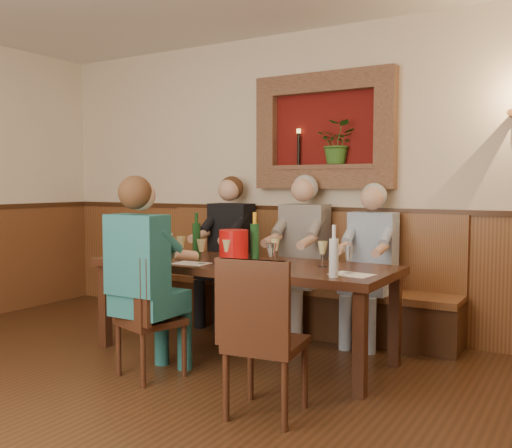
{
  "coord_description": "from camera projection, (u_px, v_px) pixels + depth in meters",
  "views": [
    {
      "loc": [
        2.37,
        -1.92,
        1.36
      ],
      "look_at": [
        0.1,
        1.9,
        1.05
      ],
      "focal_mm": 40.0,
      "sensor_mm": 36.0,
      "label": 1
    }
  ],
  "objects": [
    {
      "name": "ground_plane",
      "position": [
        52.0,
        448.0,
        2.95
      ],
      "size": [
        6.0,
        6.0,
        0.0
      ],
      "primitive_type": "plane",
      "color": "#361E0F",
      "rests_on": "ground"
    },
    {
      "name": "room_shell",
      "position": [
        42.0,
        77.0,
        2.81
      ],
      "size": [
        6.04,
        6.04,
        2.82
      ],
      "color": "beige",
      "rests_on": "ground"
    },
    {
      "name": "wainscoting",
      "position": [
        49.0,
        336.0,
        2.9
      ],
      "size": [
        6.02,
        6.02,
        1.15
      ],
      "color": "brown",
      "rests_on": "ground"
    },
    {
      "name": "wall_niche",
      "position": [
        327.0,
        136.0,
        5.22
      ],
      "size": [
        1.36,
        0.3,
        1.06
      ],
      "color": "#60100D",
      "rests_on": "ground"
    },
    {
      "name": "dining_table",
      "position": [
        242.0,
        271.0,
        4.48
      ],
      "size": [
        2.4,
        0.9,
        0.75
      ],
      "color": "#371C10",
      "rests_on": "ground"
    },
    {
      "name": "bench",
      "position": [
        296.0,
        295.0,
        5.32
      ],
      "size": [
        3.0,
        0.45,
        1.11
      ],
      "color": "#381E0F",
      "rests_on": "ground"
    },
    {
      "name": "chair_near_left",
      "position": [
        149.0,
        341.0,
        4.02
      ],
      "size": [
        0.49,
        0.49,
        0.88
      ],
      "rotation": [
        0.0,
        0.0,
        -0.3
      ],
      "color": "#371C10",
      "rests_on": "ground"
    },
    {
      "name": "chair_near_right",
      "position": [
        265.0,
        370.0,
        3.34
      ],
      "size": [
        0.47,
        0.47,
        0.94
      ],
      "rotation": [
        0.0,
        0.0,
        0.14
      ],
      "color": "#371C10",
      "rests_on": "ground"
    },
    {
      "name": "person_bench_left",
      "position": [
        226.0,
        262.0,
        5.57
      ],
      "size": [
        0.43,
        0.52,
        1.44
      ],
      "color": "black",
      "rests_on": "ground"
    },
    {
      "name": "person_bench_mid",
      "position": [
        300.0,
        268.0,
        5.16
      ],
      "size": [
        0.43,
        0.53,
        1.45
      ],
      "color": "#575350",
      "rests_on": "ground"
    },
    {
      "name": "person_bench_right",
      "position": [
        369.0,
        278.0,
        4.83
      ],
      "size": [
        0.4,
        0.49,
        1.37
      ],
      "color": "#2A4B80",
      "rests_on": "ground"
    },
    {
      "name": "person_chair_front",
      "position": [
        147.0,
        295.0,
        3.98
      ],
      "size": [
        0.42,
        0.51,
        1.42
      ],
      "color": "navy",
      "rests_on": "ground"
    },
    {
      "name": "spittoon_bucket",
      "position": [
        234.0,
        246.0,
        4.42
      ],
      "size": [
        0.25,
        0.25,
        0.26
      ],
      "primitive_type": "cylinder",
      "rotation": [
        0.0,
        0.0,
        0.13
      ],
      "color": "red",
      "rests_on": "dining_table"
    },
    {
      "name": "wine_bottle_green_a",
      "position": [
        255.0,
        241.0,
        4.49
      ],
      "size": [
        0.08,
        0.08,
        0.39
      ],
      "rotation": [
        0.0,
        0.0,
        0.16
      ],
      "color": "#19471E",
      "rests_on": "dining_table"
    },
    {
      "name": "wine_bottle_green_b",
      "position": [
        197.0,
        239.0,
        4.8
      ],
      "size": [
        0.08,
        0.08,
        0.37
      ],
      "rotation": [
        0.0,
        0.0,
        0.21
      ],
      "color": "#19471E",
      "rests_on": "dining_table"
    },
    {
      "name": "water_bottle",
      "position": [
        334.0,
        256.0,
        3.73
      ],
      "size": [
        0.07,
        0.07,
        0.35
      ],
      "rotation": [
        0.0,
        0.0,
        -0.2
      ],
      "color": "silver",
      "rests_on": "dining_table"
    },
    {
      "name": "tasting_sheet_a",
      "position": [
        148.0,
        258.0,
        4.7
      ],
      "size": [
        0.3,
        0.23,
        0.0
      ],
      "primitive_type": "cube",
      "rotation": [
        0.0,
        0.0,
        0.14
      ],
      "color": "white",
      "rests_on": "dining_table"
    },
    {
      "name": "tasting_sheet_b",
      "position": [
        240.0,
        265.0,
        4.32
      ],
      "size": [
        0.32,
        0.28,
        0.0
      ],
      "primitive_type": "cube",
      "rotation": [
        0.0,
        0.0,
        0.39
      ],
      "color": "white",
      "rests_on": "dining_table"
    },
    {
      "name": "tasting_sheet_c",
      "position": [
        352.0,
        274.0,
        3.85
      ],
      "size": [
        0.3,
        0.23,
        0.0
      ],
      "primitive_type": "cube",
      "rotation": [
        0.0,
        0.0,
        -0.14
      ],
      "color": "white",
      "rests_on": "dining_table"
    },
    {
      "name": "tasting_sheet_d",
      "position": [
        191.0,
        263.0,
        4.39
      ],
      "size": [
        0.28,
        0.21,
        0.0
      ],
      "primitive_type": "cube",
      "rotation": [
        0.0,
        0.0,
        0.06
      ],
      "color": "white",
      "rests_on": "dining_table"
    },
    {
      "name": "wine_glass_0",
      "position": [
        169.0,
        243.0,
        4.99
      ],
      "size": [
        0.08,
        0.08,
        0.19
      ],
      "primitive_type": null,
      "color": "white",
      "rests_on": "dining_table"
    },
    {
      "name": "wine_glass_1",
      "position": [
        275.0,
        251.0,
        4.42
      ],
      "size": [
        0.08,
        0.08,
        0.19
      ],
      "primitive_type": null,
      "color": "#D2C47D",
      "rests_on": "dining_table"
    },
    {
      "name": "wine_glass_2",
      "position": [
        323.0,
        254.0,
        4.21
      ],
      "size": [
        0.08,
        0.08,
        0.19
      ],
      "primitive_type": null,
      "color": "#D2C47D",
      "rests_on": "dining_table"
    },
    {
      "name": "wine_glass_3",
      "position": [
        181.0,
        248.0,
        4.6
      ],
      "size": [
        0.08,
        0.08,
        0.19
      ],
      "primitive_type": null,
      "color": "#D2C47D",
      "rests_on": "dining_table"
    },
    {
      "name": "wine_glass_4",
      "position": [
        202.0,
        252.0,
        4.35
      ],
      "size": [
        0.08,
        0.08,
        0.19
      ],
      "primitive_type": null,
      "color": "#D2C47D",
      "rests_on": "dining_table"
    },
    {
      "name": "wine_glass_5",
      "position": [
        349.0,
        260.0,
        3.89
      ],
      "size": [
        0.08,
        0.08,
        0.19
      ],
      "primitive_type": null,
      "color": "white",
      "rests_on": "dining_table"
    },
    {
      "name": "wine_glass_6",
      "position": [
        272.0,
        257.0,
        4.05
      ],
      "size": [
        0.08,
        0.08,
        0.19
      ],
      "primitive_type": null,
      "color": "white",
      "rests_on": "dining_table"
    },
    {
      "name": "wine_glass_7",
      "position": [
        227.0,
        252.0,
        4.34
      ],
      "size": [
        0.08,
        0.08,
        0.19
      ],
      "primitive_type": null,
      "color": "#D2C47D",
      "rests_on": "dining_table"
    },
    {
      "name": "wine_glass_8",
      "position": [
        142.0,
        246.0,
        4.77
      ],
      "size": [
        0.08,
        0.08,
        0.19
      ],
      "primitive_type": null,
      "color": "#D2C47D",
      "rests_on": "dining_table"
    }
  ]
}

